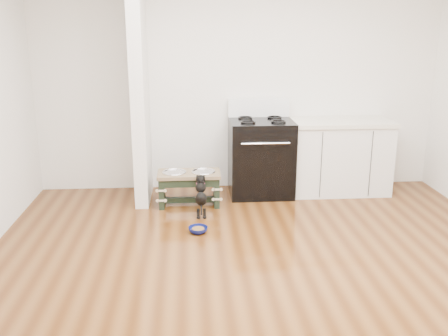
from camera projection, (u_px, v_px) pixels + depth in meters
ground at (267, 278)px, 4.15m from camera, size 5.00×5.00×0.00m
room_shell at (272, 81)px, 3.70m from camera, size 5.00×5.00×5.00m
partition_wall at (140, 86)px, 5.71m from camera, size 0.15×0.80×2.70m
oven_range at (261, 156)px, 6.10m from camera, size 0.76×0.69×1.14m
cabinet_run at (339, 156)px, 6.19m from camera, size 1.24×0.64×0.91m
dog_feeder at (189, 182)px, 5.76m from camera, size 0.72×0.38×0.41m
puppy at (201, 194)px, 5.46m from camera, size 0.13×0.37×0.44m
floor_bowl at (198, 230)px, 5.04m from camera, size 0.24×0.24×0.06m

